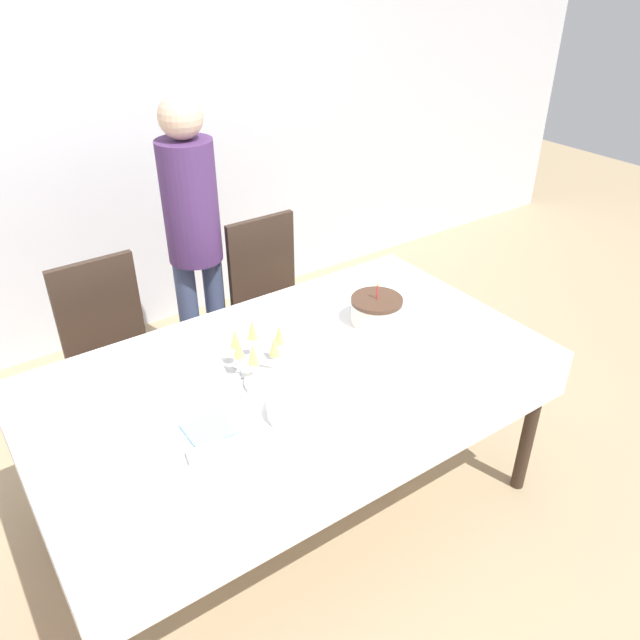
# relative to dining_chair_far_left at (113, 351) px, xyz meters

# --- Properties ---
(ground_plane) EXTENTS (12.00, 12.00, 0.00)m
(ground_plane) POSITION_rel_dining_chair_far_left_xyz_m (0.45, -0.89, -0.53)
(ground_plane) COLOR tan
(wall_back) EXTENTS (8.00, 0.05, 2.70)m
(wall_back) POSITION_rel_dining_chair_far_left_xyz_m (0.45, 1.04, 0.82)
(wall_back) COLOR silver
(wall_back) RESTS_ON ground_plane
(dining_table) EXTENTS (2.02, 1.15, 0.77)m
(dining_table) POSITION_rel_dining_chair_far_left_xyz_m (0.45, -0.89, 0.14)
(dining_table) COLOR white
(dining_table) RESTS_ON ground_plane
(dining_chair_far_left) EXTENTS (0.42, 0.42, 0.97)m
(dining_chair_far_left) POSITION_rel_dining_chair_far_left_xyz_m (0.00, 0.00, 0.00)
(dining_chair_far_left) COLOR #38281E
(dining_chair_far_left) RESTS_ON ground_plane
(dining_chair_far_right) EXTENTS (0.42, 0.42, 0.97)m
(dining_chair_far_right) POSITION_rel_dining_chair_far_left_xyz_m (0.90, 0.00, 0.00)
(dining_chair_far_right) COLOR #38281E
(dining_chair_far_right) RESTS_ON ground_plane
(birthday_cake) EXTENTS (0.23, 0.23, 0.19)m
(birthday_cake) POSITION_rel_dining_chair_far_left_xyz_m (0.95, -0.81, 0.30)
(birthday_cake) COLOR silver
(birthday_cake) RESTS_ON dining_table
(champagne_tray) EXTENTS (0.31, 0.31, 0.18)m
(champagne_tray) POSITION_rel_dining_chair_far_left_xyz_m (0.33, -0.83, 0.32)
(champagne_tray) COLOR silver
(champagne_tray) RESTS_ON dining_table
(plate_stack_main) EXTENTS (0.24, 0.24, 0.06)m
(plate_stack_main) POSITION_rel_dining_chair_far_left_xyz_m (0.33, -1.15, 0.27)
(plate_stack_main) COLOR white
(plate_stack_main) RESTS_ON dining_table
(plate_stack_dessert) EXTENTS (0.17, 0.17, 0.03)m
(plate_stack_dessert) POSITION_rel_dining_chair_far_left_xyz_m (0.32, -0.93, 0.25)
(plate_stack_dessert) COLOR white
(plate_stack_dessert) RESTS_ON dining_table
(cake_knife) EXTENTS (0.27, 0.15, 0.00)m
(cake_knife) POSITION_rel_dining_chair_far_left_xyz_m (1.02, -0.99, 0.24)
(cake_knife) COLOR silver
(cake_knife) RESTS_ON dining_table
(fork_pile) EXTENTS (0.18, 0.09, 0.02)m
(fork_pile) POSITION_rel_dining_chair_far_left_xyz_m (-0.02, -1.15, 0.25)
(fork_pile) COLOR silver
(fork_pile) RESTS_ON dining_table
(napkin_pile) EXTENTS (0.15, 0.15, 0.01)m
(napkin_pile) POSITION_rel_dining_chair_far_left_xyz_m (0.02, -1.04, 0.25)
(napkin_pile) COLOR #8CC6E0
(napkin_pile) RESTS_ON dining_table
(person_standing) EXTENTS (0.28, 0.28, 1.62)m
(person_standing) POSITION_rel_dining_chair_far_left_xyz_m (0.56, 0.21, 0.44)
(person_standing) COLOR #3F4C72
(person_standing) RESTS_ON ground_plane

